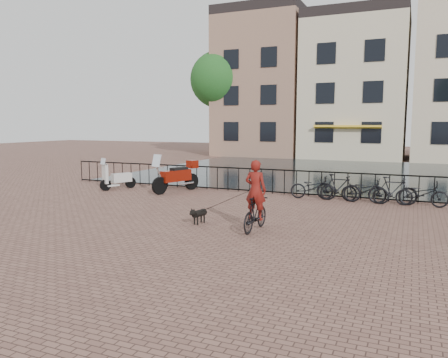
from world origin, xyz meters
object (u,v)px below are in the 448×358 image
at_px(dog, 199,215).
at_px(scooter, 118,173).
at_px(motorcycle, 176,172).
at_px(cyclist, 255,200).

bearing_deg(dog, scooter, 154.00).
bearing_deg(scooter, motorcycle, 31.81).
relative_size(dog, motorcycle, 0.31).
distance_m(motorcycle, scooter, 2.74).
bearing_deg(dog, motorcycle, 135.82).
xyz_separation_m(cyclist, dog, (-1.77, 0.15, -0.61)).
distance_m(dog, scooter, 7.73).
xyz_separation_m(cyclist, motorcycle, (-5.32, 5.02, -0.02)).
distance_m(dog, motorcycle, 6.06).
bearing_deg(motorcycle, scooter, -153.39).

